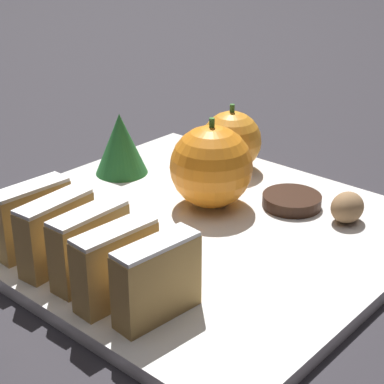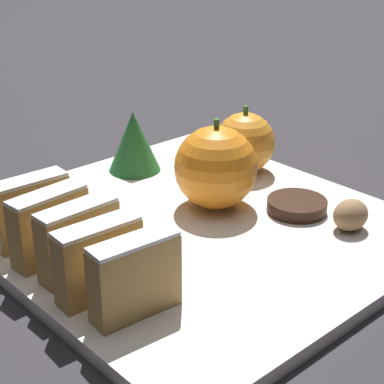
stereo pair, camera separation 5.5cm
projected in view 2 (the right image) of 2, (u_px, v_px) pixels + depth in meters
The scene contains 12 objects.
ground_plane at pixel (192, 235), 0.57m from camera, with size 6.00×6.00×0.00m, color #28262B.
serving_platter at pixel (192, 229), 0.57m from camera, with size 0.33×0.36×0.01m.
stollen_slice_front at pixel (135, 277), 0.43m from camera, with size 0.07×0.03×0.06m.
stollen_slice_second at pixel (99, 260), 0.45m from camera, with size 0.06×0.02×0.06m.
stollen_slice_third at pixel (79, 240), 0.48m from camera, with size 0.06×0.02×0.06m.
stollen_slice_fourth at pixel (50, 226), 0.50m from camera, with size 0.07×0.03×0.06m.
stollen_slice_fifth at pixel (31, 211), 0.52m from camera, with size 0.06×0.02×0.06m.
orange_near at pixel (216, 167), 0.58m from camera, with size 0.08×0.08×0.08m.
orange_far at pixel (245, 143), 0.66m from camera, with size 0.06×0.06×0.07m.
walnut at pixel (351, 215), 0.55m from camera, with size 0.03×0.03×0.03m.
chocolate_cookie at pixel (297, 206), 0.59m from camera, with size 0.05×0.05×0.01m.
evergreen_sprig at pixel (134, 141), 0.67m from camera, with size 0.05×0.05×0.06m.
Camera 2 is at (-0.34, -0.37, 0.27)m, focal length 60.00 mm.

